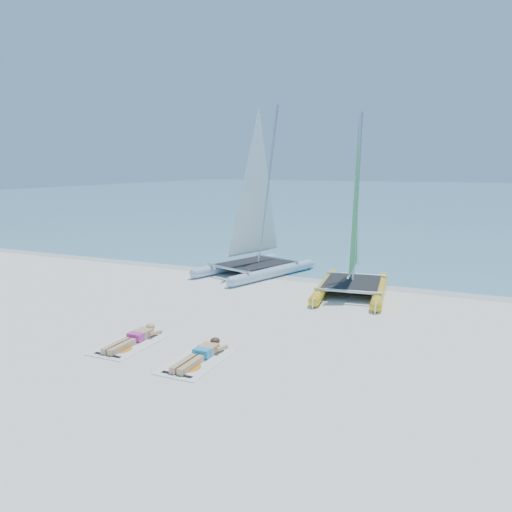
{
  "coord_description": "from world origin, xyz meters",
  "views": [
    {
      "loc": [
        5.06,
        -11.69,
        4.1
      ],
      "look_at": [
        -0.77,
        1.2,
        1.52
      ],
      "focal_mm": 35.0,
      "sensor_mm": 36.0,
      "label": 1
    }
  ],
  "objects_px": {
    "sunbather_a": "(135,337)",
    "towel_b": "(197,362)",
    "towel_a": "(129,344)",
    "catamaran_blue": "(256,222)",
    "sunbather_b": "(201,354)",
    "catamaran_yellow": "(355,234)"
  },
  "relations": [
    {
      "from": "sunbather_a",
      "to": "towel_b",
      "type": "xyz_separation_m",
      "value": [
        1.95,
        -0.44,
        -0.11
      ]
    },
    {
      "from": "sunbather_a",
      "to": "towel_b",
      "type": "relative_size",
      "value": 0.93
    },
    {
      "from": "towel_a",
      "to": "towel_b",
      "type": "xyz_separation_m",
      "value": [
        1.95,
        -0.24,
        0.0
      ]
    },
    {
      "from": "sunbather_a",
      "to": "towel_a",
      "type": "bearing_deg",
      "value": -90.0
    },
    {
      "from": "catamaran_blue",
      "to": "sunbather_b",
      "type": "height_order",
      "value": "catamaran_blue"
    },
    {
      "from": "catamaran_blue",
      "to": "catamaran_yellow",
      "type": "relative_size",
      "value": 1.09
    },
    {
      "from": "catamaran_blue",
      "to": "towel_a",
      "type": "distance_m",
      "value": 8.57
    },
    {
      "from": "catamaran_blue",
      "to": "catamaran_yellow",
      "type": "xyz_separation_m",
      "value": [
        4.05,
        -1.08,
        -0.07
      ]
    },
    {
      "from": "catamaran_blue",
      "to": "towel_a",
      "type": "height_order",
      "value": "catamaran_blue"
    },
    {
      "from": "towel_a",
      "to": "sunbather_a",
      "type": "distance_m",
      "value": 0.22
    },
    {
      "from": "catamaran_blue",
      "to": "sunbather_a",
      "type": "xyz_separation_m",
      "value": [
        0.55,
        -8.13,
        -1.85
      ]
    },
    {
      "from": "sunbather_a",
      "to": "sunbather_b",
      "type": "relative_size",
      "value": 1.0
    },
    {
      "from": "catamaran_yellow",
      "to": "sunbather_a",
      "type": "bearing_deg",
      "value": -123.69
    },
    {
      "from": "catamaran_blue",
      "to": "towel_b",
      "type": "relative_size",
      "value": 3.57
    },
    {
      "from": "catamaran_blue",
      "to": "towel_a",
      "type": "bearing_deg",
      "value": -67.01
    },
    {
      "from": "towel_a",
      "to": "sunbather_b",
      "type": "bearing_deg",
      "value": -1.53
    },
    {
      "from": "catamaran_yellow",
      "to": "towel_a",
      "type": "relative_size",
      "value": 3.26
    },
    {
      "from": "catamaran_blue",
      "to": "sunbather_a",
      "type": "bearing_deg",
      "value": -66.93
    },
    {
      "from": "towel_a",
      "to": "sunbather_a",
      "type": "bearing_deg",
      "value": 90.0
    },
    {
      "from": "towel_b",
      "to": "sunbather_b",
      "type": "relative_size",
      "value": 1.07
    },
    {
      "from": "catamaran_blue",
      "to": "sunbather_a",
      "type": "relative_size",
      "value": 3.82
    },
    {
      "from": "catamaran_yellow",
      "to": "sunbather_a",
      "type": "xyz_separation_m",
      "value": [
        -3.51,
        -7.06,
        -1.78
      ]
    }
  ]
}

